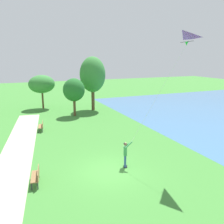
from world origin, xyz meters
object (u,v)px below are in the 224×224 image
tree_lakeside_near (42,84)px  tree_horizon_far (74,90)px  park_bench_near_walkway (36,175)px  flying_kite (182,39)px  park_bench_far_walkway (41,126)px  tree_treeline_left (93,75)px  person_kite_flyer (126,152)px

tree_lakeside_near → tree_horizon_far: 6.71m
park_bench_near_walkway → flying_kite: bearing=-9.9°
flying_kite → tree_horizon_far: flying_kite is taller
tree_horizon_far → park_bench_far_walkway: bearing=-133.9°
park_bench_far_walkway → tree_treeline_left: bearing=42.1°
tree_treeline_left → tree_horizon_far: 4.23m
park_bench_near_walkway → park_bench_far_walkway: bearing=82.1°
tree_lakeside_near → tree_horizon_far: (3.15, -5.91, -0.25)m
flying_kite → park_bench_near_walkway: 11.64m
park_bench_far_walkway → tree_treeline_left: 11.35m
flying_kite → tree_lakeside_near: size_ratio=1.44×
tree_lakeside_near → tree_treeline_left: size_ratio=0.65×
tree_treeline_left → tree_horizon_far: bearing=-144.7°
park_bench_far_walkway → tree_horizon_far: tree_horizon_far is taller
flying_kite → tree_horizon_far: size_ratio=1.46×
tree_lakeside_near → tree_horizon_far: tree_lakeside_near is taller
person_kite_flyer → tree_lakeside_near: size_ratio=0.38×
person_kite_flyer → tree_lakeside_near: (-2.82, 21.19, 2.44)m
park_bench_far_walkway → tree_treeline_left: size_ratio=0.21×
tree_treeline_left → tree_horizon_far: tree_treeline_left is taller
flying_kite → tree_horizon_far: bearing=98.7°
flying_kite → park_bench_far_walkway: bearing=120.9°
park_bench_near_walkway → tree_horizon_far: bearing=68.3°
person_kite_flyer → flying_kite: size_ratio=0.27×
person_kite_flyer → flying_kite: bearing=-26.0°
park_bench_near_walkway → tree_horizon_far: size_ratio=0.33×
tree_lakeside_near → park_bench_far_walkway: bearing=-97.6°
tree_lakeside_near → tree_treeline_left: (6.34, -3.66, 1.38)m
park_bench_near_walkway → tree_horizon_far: (6.03, 15.17, 2.73)m
park_bench_near_walkway → tree_treeline_left: size_ratio=0.21×
tree_lakeside_near → tree_horizon_far: size_ratio=1.02×
flying_kite → tree_treeline_left: flying_kite is taller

